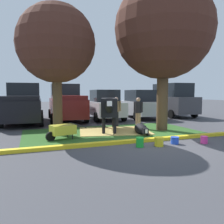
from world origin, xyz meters
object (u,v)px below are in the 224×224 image
at_px(shade_tree_right, 164,30).
at_px(suv_dark_grey, 172,100).
at_px(person_handler, 138,112).
at_px(pickup_truck_black, 24,105).
at_px(bucket_green, 140,142).
at_px(calf_lying, 141,129).
at_px(shade_tree_left, 56,44).
at_px(pickup_truck_maroon, 66,103).
at_px(wheelbarrow, 62,130).
at_px(bucket_blue, 175,140).
at_px(cow_holstein, 109,107).
at_px(sedan_blue, 140,104).
at_px(bucket_yellow, 159,141).
at_px(bucket_pink, 204,140).
at_px(person_visitor_near, 116,111).
at_px(hatchback_white, 104,105).

height_order(shade_tree_right, suv_dark_grey, shade_tree_right).
bearing_deg(person_handler, pickup_truck_black, 142.18).
distance_m(bucket_green, suv_dark_grey, 10.71).
relative_size(calf_lying, suv_dark_grey, 0.28).
relative_size(shade_tree_left, pickup_truck_maroon, 1.02).
bearing_deg(wheelbarrow, bucket_blue, -29.63).
bearing_deg(cow_holstein, sedan_blue, 48.97).
height_order(calf_lying, bucket_yellow, calf_lying).
bearing_deg(bucket_pink, person_visitor_near, 108.01).
xyz_separation_m(shade_tree_left, person_visitor_near, (3.18, 1.11, -3.04)).
height_order(pickup_truck_black, hatchback_white, pickup_truck_black).
relative_size(bucket_blue, pickup_truck_maroon, 0.06).
distance_m(calf_lying, pickup_truck_maroon, 6.77).
bearing_deg(pickup_truck_maroon, person_handler, -58.84).
height_order(person_handler, suv_dark_grey, suv_dark_grey).
xyz_separation_m(cow_holstein, bucket_yellow, (0.65, -3.34, -0.99)).
bearing_deg(shade_tree_left, bucket_yellow, -49.36).
relative_size(bucket_pink, pickup_truck_maroon, 0.05).
relative_size(calf_lying, bucket_green, 4.04).
bearing_deg(pickup_truck_maroon, person_visitor_near, -61.89).
height_order(bucket_green, hatchback_white, hatchback_white).
relative_size(bucket_pink, hatchback_white, 0.06).
xyz_separation_m(shade_tree_right, hatchback_white, (-1.23, 5.26, -3.77)).
relative_size(shade_tree_right, cow_holstein, 2.34).
height_order(person_handler, hatchback_white, hatchback_white).
xyz_separation_m(pickup_truck_maroon, suv_dark_grey, (8.12, -0.24, 0.16)).
distance_m(shade_tree_right, calf_lying, 4.80).
bearing_deg(calf_lying, sedan_blue, 63.23).
bearing_deg(suv_dark_grey, cow_holstein, -144.76).
bearing_deg(shade_tree_left, suv_dark_grey, 27.11).
distance_m(cow_holstein, calf_lying, 1.85).
xyz_separation_m(bucket_yellow, bucket_pink, (1.75, -0.20, -0.02)).
bearing_deg(bucket_pink, person_handler, 100.54).
distance_m(calf_lying, suv_dark_grey, 8.48).
height_order(shade_tree_left, pickup_truck_black, shade_tree_left).
bearing_deg(cow_holstein, hatchback_white, 74.45).
xyz_separation_m(pickup_truck_black, hatchback_white, (5.15, 0.11, -0.13)).
xyz_separation_m(bucket_pink, hatchback_white, (-1.09, 8.25, 0.84)).
distance_m(person_handler, bucket_green, 3.98).
height_order(bucket_pink, pickup_truck_black, pickup_truck_black).
bearing_deg(person_visitor_near, sedan_blue, 46.65).
xyz_separation_m(bucket_green, sedan_blue, (4.01, 7.80, 0.81)).
bearing_deg(suv_dark_grey, bucket_green, -130.54).
distance_m(bucket_yellow, bucket_pink, 1.77).
distance_m(person_handler, suv_dark_grey, 6.94).
height_order(bucket_blue, hatchback_white, hatchback_white).
height_order(person_visitor_near, bucket_blue, person_visitor_near).
relative_size(shade_tree_right, bucket_yellow, 21.52).
distance_m(person_handler, bucket_pink, 3.98).
distance_m(shade_tree_left, bucket_green, 5.53).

